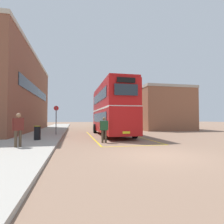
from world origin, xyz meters
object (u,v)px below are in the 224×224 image
at_px(pedestrian_waiting_near, 18,127).
at_px(litter_bin, 37,133).
at_px(double_decker_bus, 112,109).
at_px(bus_stop_sign, 56,117).
at_px(single_deck_bus, 107,118).
at_px(pedestrian_boarding, 104,128).

distance_m(pedestrian_waiting_near, litter_bin, 3.23).
bearing_deg(pedestrian_waiting_near, double_decker_bus, 47.86).
bearing_deg(pedestrian_waiting_near, bus_stop_sign, 80.45).
bearing_deg(litter_bin, pedestrian_waiting_near, -96.48).
distance_m(single_deck_bus, bus_stop_sign, 19.30).
relative_size(single_deck_bus, pedestrian_boarding, 5.60).
distance_m(single_deck_bus, pedestrian_waiting_near, 26.49).
height_order(single_deck_bus, litter_bin, single_deck_bus).
bearing_deg(litter_bin, single_deck_bus, 67.86).
relative_size(pedestrian_boarding, bus_stop_sign, 0.64).
xyz_separation_m(double_decker_bus, pedestrian_boarding, (-1.59, -5.24, -1.54)).
xyz_separation_m(double_decker_bus, pedestrian_waiting_near, (-6.34, -7.01, -1.37)).
xyz_separation_m(single_deck_bus, bus_stop_sign, (-7.96, -17.59, 0.08)).
height_order(pedestrian_boarding, pedestrian_waiting_near, pedestrian_waiting_near).
xyz_separation_m(pedestrian_boarding, bus_stop_sign, (-3.53, 5.49, 0.74)).
bearing_deg(bus_stop_sign, litter_bin, -101.90).
bearing_deg(pedestrian_boarding, bus_stop_sign, 122.73).
bearing_deg(single_deck_bus, pedestrian_waiting_near, -110.28).
distance_m(double_decker_bus, litter_bin, 7.36).
bearing_deg(single_deck_bus, bus_stop_sign, -114.35).
xyz_separation_m(pedestrian_waiting_near, bus_stop_sign, (1.22, 7.26, 0.58)).
bearing_deg(pedestrian_waiting_near, litter_bin, 83.52).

